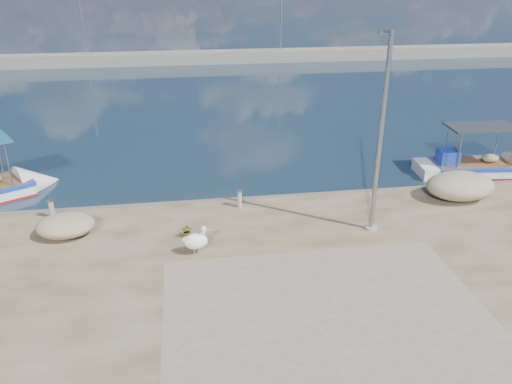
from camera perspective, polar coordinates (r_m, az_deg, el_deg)
The scene contains 11 objects.
ground at distance 16.67m, azimuth 1.94°, elevation -9.44°, with size 1400.00×1400.00×0.00m, color #162635.
quay_patch at distance 14.23m, azimuth 8.27°, elevation -14.00°, with size 9.00×7.00×0.01m, color gray.
breakwater at distance 54.37m, azimuth -5.80°, elevation 15.08°, with size 120.00×2.20×7.50m.
boat_right at distance 26.68m, azimuth 23.57°, elevation 2.42°, with size 5.94×2.37×2.79m.
pelican at distance 16.70m, azimuth -6.84°, elevation -5.56°, with size 1.09×0.65×1.04m.
lamp_post at distance 17.54m, azimuth 13.94°, elevation 5.45°, with size 0.44×0.96×7.00m.
bollard_near at distance 19.80m, azimuth -1.89°, elevation -0.67°, with size 0.24×0.24×0.74m.
bollard_far at distance 20.45m, azimuth -22.34°, elevation -1.66°, with size 0.26×0.26×0.80m.
potted_plant at distance 17.89m, azimuth -7.87°, elevation -4.40°, with size 0.42×0.37×0.47m, color #33722D.
net_pile_b at distance 18.98m, azimuth -20.94°, elevation -3.59°, with size 2.03×1.58×0.79m, color #BDB18C.
net_pile_c at distance 22.14m, azimuth 22.30°, elevation 0.66°, with size 2.82×2.02×1.11m, color #BDB18C.
Camera 1 is at (-2.58, -13.61, 9.28)m, focal length 35.00 mm.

